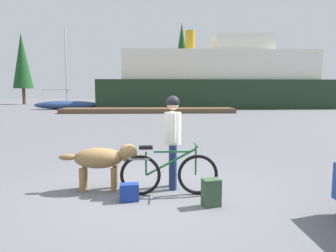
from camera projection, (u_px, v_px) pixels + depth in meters
The scene contains 12 objects.
ground_plane at pixel (149, 193), 5.52m from camera, with size 160.00×160.00×0.00m, color slate.
bicycle at pixel (168, 173), 5.37m from camera, with size 1.75×0.44×0.92m.
person_cyclist at pixel (173, 133), 5.68m from camera, with size 0.32×0.53×1.77m.
dog at pixel (103, 159), 5.62m from camera, with size 1.45×0.45×0.87m.
backpack at pixel (211, 193), 4.85m from camera, with size 0.28×0.20×0.44m, color #334C33.
handbag_pannier at pixel (129, 192), 5.09m from camera, with size 0.32×0.18×0.30m, color navy.
dock_pier at pixel (148, 110), 27.02m from camera, with size 15.22×2.84×0.40m, color brown.
ferry_boat at pixel (218, 81), 34.91m from camera, with size 26.75×7.05×8.75m.
sailboat_moored at pixel (67, 105), 32.02m from camera, with size 7.02×1.96×8.28m.
pine_tree_far_left at pixel (22, 61), 44.62m from camera, with size 2.87×2.87×10.47m.
pine_tree_center at pixel (182, 54), 47.28m from camera, with size 2.82×2.82×12.61m.
pine_tree_far_right at pixel (255, 64), 47.13m from camera, with size 3.33×3.33×10.12m.
Camera 1 is at (0.13, -5.36, 1.83)m, focal length 32.23 mm.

